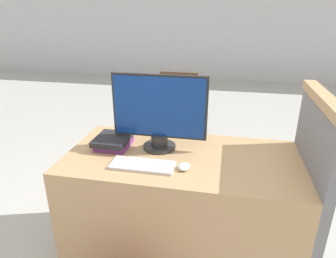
% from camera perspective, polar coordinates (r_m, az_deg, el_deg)
% --- Properties ---
extents(wall_back, '(12.00, 0.06, 2.80)m').
position_cam_1_polar(wall_back, '(6.83, 10.21, 20.72)').
color(wall_back, silver).
rests_on(wall_back, ground_plane).
extents(desk, '(1.35, 0.69, 0.73)m').
position_cam_1_polar(desk, '(1.94, 2.48, -14.77)').
color(desk, tan).
rests_on(desk, ground_plane).
extents(carrel_divider, '(0.07, 0.68, 1.14)m').
position_cam_1_polar(carrel_divider, '(1.87, 24.79, -10.97)').
color(carrel_divider, slate).
rests_on(carrel_divider, ground_plane).
extents(monitor, '(0.57, 0.20, 0.46)m').
position_cam_1_polar(monitor, '(1.76, -1.69, 3.08)').
color(monitor, '#282828').
rests_on(monitor, desk).
extents(keyboard, '(0.35, 0.14, 0.02)m').
position_cam_1_polar(keyboard, '(1.64, -4.91, -6.88)').
color(keyboard, silver).
rests_on(keyboard, desk).
extents(mouse, '(0.06, 0.08, 0.03)m').
position_cam_1_polar(mouse, '(1.61, 3.08, -7.16)').
color(mouse, white).
rests_on(mouse, desk).
extents(book_stack, '(0.20, 0.23, 0.07)m').
position_cam_1_polar(book_stack, '(1.88, -10.39, -2.34)').
color(book_stack, '#7A3384').
rests_on(book_stack, desk).
extents(far_chair, '(0.44, 0.44, 0.85)m').
position_cam_1_polar(far_chair, '(3.45, 1.65, 4.31)').
color(far_chair, '#4C3323').
rests_on(far_chair, ground_plane).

